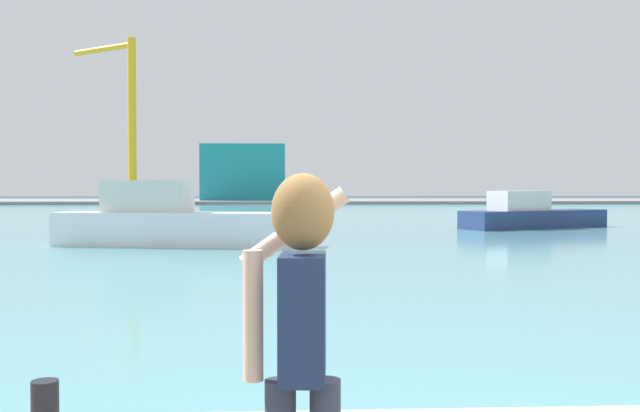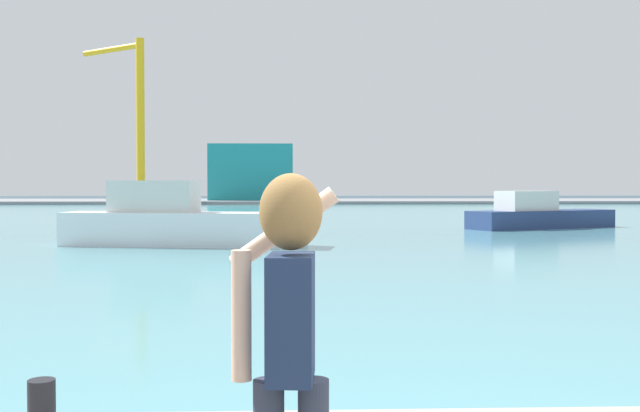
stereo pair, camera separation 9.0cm
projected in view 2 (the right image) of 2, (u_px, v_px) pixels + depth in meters
name	position (u px, v px, depth m)	size (l,w,h in m)	color
ground_plane	(307.00, 216.00, 53.43)	(220.00, 220.00, 0.00)	#334751
harbor_water	(307.00, 214.00, 55.43)	(140.00, 100.00, 0.02)	#599EA8
far_shore_dock	(301.00, 201.00, 95.38)	(140.00, 20.00, 0.39)	gray
person_photographer	(289.00, 325.00, 3.22)	(0.53, 0.56, 1.74)	#2D3342
harbor_bollard	(42.00, 404.00, 5.01)	(0.19, 0.19, 0.34)	black
boat_moored	(178.00, 223.00, 25.99)	(8.93, 3.30, 2.35)	white
boat_moored_2	(538.00, 215.00, 36.98)	(8.39, 5.33, 1.91)	navy
warehouse_left	(252.00, 173.00, 95.52)	(10.64, 10.69, 7.13)	teal
port_crane	(134.00, 105.00, 87.88)	(9.00, 6.93, 19.61)	yellow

